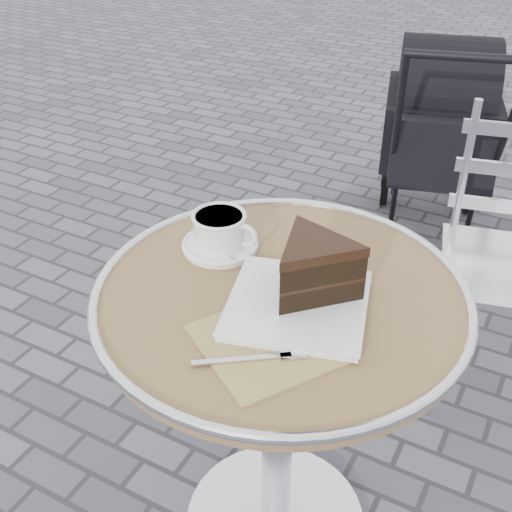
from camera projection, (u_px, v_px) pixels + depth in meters
The scene contains 4 objects.
cafe_table at pixel (279, 356), 1.30m from camera, with size 0.72×0.72×0.74m.
cappuccino_set at pixel (220, 234), 1.31m from camera, with size 0.17×0.15×0.08m.
cake_plate_set at pixel (309, 277), 1.14m from camera, with size 0.31×0.41×0.13m.
baby_stroller at pixel (439, 141), 2.57m from camera, with size 0.62×0.96×0.92m.
Camera 1 is at (0.42, -0.87, 1.46)m, focal length 45.00 mm.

